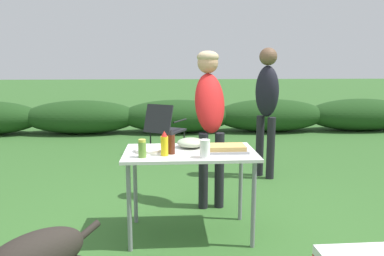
% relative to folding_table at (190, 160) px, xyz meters
% --- Properties ---
extents(ground_plane, '(60.00, 60.00, 0.00)m').
position_rel_folding_table_xyz_m(ground_plane, '(0.00, 0.00, -0.66)').
color(ground_plane, '#336028').
extents(shrub_hedge, '(14.40, 0.90, 0.70)m').
position_rel_folding_table_xyz_m(shrub_hedge, '(-0.00, 4.79, -0.32)').
color(shrub_hedge, '#1E4219').
rests_on(shrub_hedge, ground).
extents(folding_table, '(1.10, 0.64, 0.74)m').
position_rel_folding_table_xyz_m(folding_table, '(0.00, 0.00, 0.00)').
color(folding_table, silver).
rests_on(folding_table, ground).
extents(food_tray, '(0.35, 0.23, 0.06)m').
position_rel_folding_table_xyz_m(food_tray, '(0.30, -0.03, 0.10)').
color(food_tray, '#9E9EA3').
rests_on(food_tray, folding_table).
extents(plate_stack, '(0.25, 0.25, 0.03)m').
position_rel_folding_table_xyz_m(plate_stack, '(-0.35, 0.03, 0.09)').
color(plate_stack, white).
rests_on(plate_stack, folding_table).
extents(mixing_bowl, '(0.24, 0.24, 0.08)m').
position_rel_folding_table_xyz_m(mixing_bowl, '(0.02, 0.15, 0.12)').
color(mixing_bowl, '#ADBC99').
rests_on(mixing_bowl, folding_table).
extents(paper_cup_stack, '(0.08, 0.08, 0.14)m').
position_rel_folding_table_xyz_m(paper_cup_stack, '(0.10, -0.22, 0.15)').
color(paper_cup_stack, white).
rests_on(paper_cup_stack, folding_table).
extents(bbq_sauce_bottle, '(0.06, 0.06, 0.20)m').
position_rel_folding_table_xyz_m(bbq_sauce_bottle, '(-0.16, -0.08, 0.17)').
color(bbq_sauce_bottle, '#562314').
rests_on(bbq_sauce_bottle, folding_table).
extents(mustard_bottle, '(0.06, 0.06, 0.20)m').
position_rel_folding_table_xyz_m(mustard_bottle, '(-0.21, -0.13, 0.17)').
color(mustard_bottle, yellow).
rests_on(mustard_bottle, folding_table).
extents(relish_jar, '(0.06, 0.06, 0.14)m').
position_rel_folding_table_xyz_m(relish_jar, '(-0.39, -0.18, 0.15)').
color(relish_jar, olive).
rests_on(relish_jar, folding_table).
extents(standing_person_in_gray_fleece, '(0.34, 0.46, 1.59)m').
position_rel_folding_table_xyz_m(standing_person_in_gray_fleece, '(0.24, 0.71, 0.37)').
color(standing_person_in_gray_fleece, black).
rests_on(standing_person_in_gray_fleece, ground).
extents(standing_person_with_beanie, '(0.38, 0.40, 1.66)m').
position_rel_folding_table_xyz_m(standing_person_with_beanie, '(1.06, 1.59, 0.35)').
color(standing_person_with_beanie, black).
rests_on(standing_person_with_beanie, ground).
extents(camp_chair_green_behind_table, '(0.69, 0.74, 0.83)m').
position_rel_folding_table_xyz_m(camp_chair_green_behind_table, '(-0.26, 2.82, -0.20)').
color(camp_chair_green_behind_table, '#232328').
rests_on(camp_chair_green_behind_table, ground).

